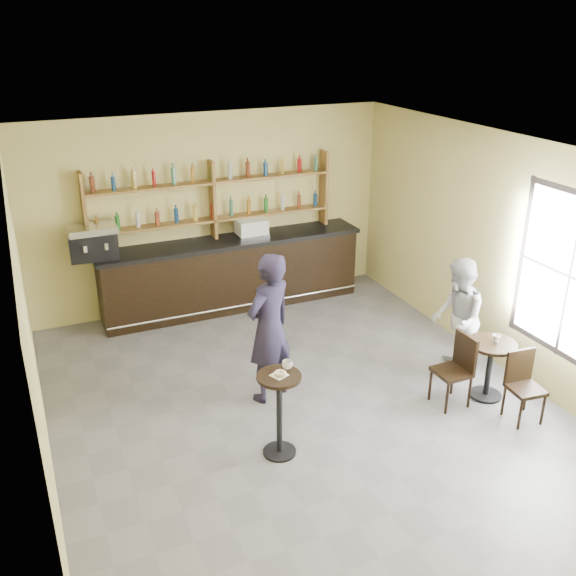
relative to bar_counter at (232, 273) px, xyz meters
name	(u,v)px	position (x,y,z in m)	size (l,w,h in m)	color
floor	(299,403)	(-0.21, -3.15, -0.60)	(7.00, 7.00, 0.00)	slate
ceiling	(301,152)	(-0.21, -3.15, 2.60)	(7.00, 7.00, 0.00)	white
wall_back	(211,211)	(-0.21, 0.35, 1.00)	(7.00, 7.00, 0.00)	#CABE72
wall_front	(501,461)	(-0.21, -6.65, 1.00)	(7.00, 7.00, 0.00)	#CABE72
wall_left	(30,334)	(-3.21, -3.15, 1.00)	(7.00, 7.00, 0.00)	#CABE72
wall_right	(501,253)	(2.79, -3.15, 1.00)	(7.00, 7.00, 0.00)	#CABE72
window_pane	(570,277)	(2.79, -4.35, 1.10)	(2.00, 2.00, 0.00)	white
window_frame	(570,277)	(2.78, -4.35, 1.10)	(0.04, 1.70, 2.10)	black
shelf_unit	(213,201)	(-0.21, 0.22, 1.21)	(4.00, 0.26, 1.40)	brown
liquor_bottles	(212,191)	(-0.21, 0.22, 1.38)	(3.68, 0.10, 1.00)	#8C5919
bar_counter	(232,273)	(0.00, 0.00, 0.00)	(4.42, 0.86, 1.20)	black
espresso_machine	(94,242)	(-2.15, 0.00, 0.85)	(0.70, 0.45, 0.50)	black
pastry_case	(251,228)	(0.36, 0.00, 0.75)	(0.50, 0.40, 0.30)	silver
pedestal_table	(279,415)	(-0.83, -3.99, -0.09)	(0.49, 0.49, 1.01)	black
napkin	(279,375)	(-0.83, -3.99, 0.42)	(0.16, 0.16, 0.00)	white
donut	(280,373)	(-0.82, -4.00, 0.44)	(0.13, 0.13, 0.05)	#BC9444
cup_pedestal	(287,365)	(-0.69, -3.89, 0.46)	(0.12, 0.12, 0.09)	white
man_main	(269,328)	(-0.48, -2.85, 0.39)	(0.72, 0.47, 1.97)	black
cafe_table	(489,370)	(2.09, -3.98, -0.21)	(0.62, 0.62, 0.78)	black
cup_cafe	(496,338)	(2.14, -3.98, 0.23)	(0.10, 0.10, 0.10)	white
chair_west	(452,371)	(1.54, -3.93, -0.13)	(0.41, 0.41, 0.94)	black
chair_south	(526,388)	(2.14, -4.58, -0.16)	(0.38, 0.38, 0.88)	black
patron_second	(457,319)	(2.01, -3.34, 0.24)	(0.82, 0.64, 1.68)	#97989C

